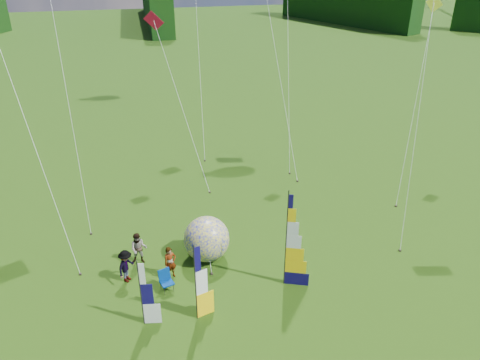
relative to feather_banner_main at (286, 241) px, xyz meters
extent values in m
plane|color=#36550D|center=(-0.99, -2.63, -2.61)|extent=(220.00, 220.00, 0.00)
sphere|color=#171D9C|center=(-3.48, 3.01, -1.37)|extent=(2.86, 2.86, 2.49)
imported|color=#66594C|center=(-5.57, 1.81, -1.71)|extent=(0.77, 0.63, 1.80)
imported|color=#66594C|center=(-7.11, 3.37, -1.69)|extent=(0.96, 0.58, 1.85)
imported|color=#66594C|center=(-7.78, 1.99, -1.70)|extent=(1.01, 1.23, 1.83)
imported|color=#66594C|center=(-3.88, 4.04, -1.70)|extent=(1.09, 1.04, 1.83)
camera|label=1|loc=(-6.29, -17.83, 13.12)|focal=35.00mm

